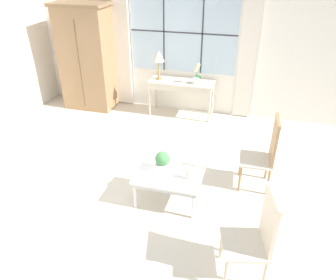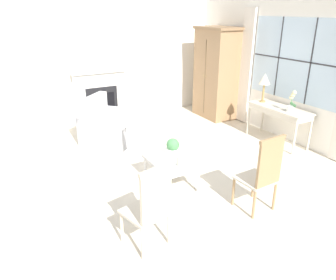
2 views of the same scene
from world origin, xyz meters
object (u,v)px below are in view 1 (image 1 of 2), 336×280
console_table (182,85)px  armoire (87,57)px  accent_chair_wooden (257,234)px  armchair_upholstered (19,167)px  side_chair_wooden (265,151)px  pillar_candle (188,174)px  coffee_table (169,178)px  table_lamp (159,57)px  potted_plant_small (162,161)px  potted_orchid (197,76)px

console_table → armoire: bearing=-178.0°
accent_chair_wooden → console_table: bearing=114.2°
armchair_upholstered → side_chair_wooden: (3.36, 0.88, 0.30)m
side_chair_wooden → pillar_candle: (-0.93, -0.68, -0.09)m
accent_chair_wooden → coffee_table: (-1.14, 0.89, -0.19)m
coffee_table → table_lamp: bearing=109.3°
armchair_upholstered → potted_plant_small: size_ratio=4.99×
armoire → potted_plant_small: size_ratio=7.75×
potted_orchid → pillar_candle: potted_orchid is taller
table_lamp → potted_orchid: table_lamp is taller
console_table → table_lamp: size_ratio=2.25×
coffee_table → pillar_candle: 0.29m
armoire → table_lamp: size_ratio=3.67×
table_lamp → accent_chair_wooden: 4.21m
console_table → potted_orchid: size_ratio=3.21×
side_chair_wooden → pillar_candle: 1.15m
armoire → potted_orchid: armoire is taller
potted_orchid → potted_plant_small: potted_orchid is taller
armoire → potted_orchid: size_ratio=5.24×
potted_plant_small → coffee_table: bearing=-41.6°
armchair_upholstered → accent_chair_wooden: accent_chair_wooden is taller
armchair_upholstered → pillar_candle: size_ratio=8.44×
console_table → potted_plant_small: console_table is taller
potted_plant_small → accent_chair_wooden: bearing=-38.4°
potted_orchid → armchair_upholstered: size_ratio=0.30×
table_lamp → coffee_table: bearing=-70.7°
armoire → console_table: armoire is taller
armoire → console_table: (1.99, 0.07, -0.43)m
side_chair_wooden → coffee_table: side_chair_wooden is taller
potted_orchid → coffee_table: bearing=-86.2°
console_table → coffee_table: console_table is taller
potted_plant_small → pillar_candle: (0.37, -0.10, -0.07)m
potted_orchid → table_lamp: bearing=176.9°
coffee_table → potted_plant_small: potted_plant_small is taller
potted_plant_small → side_chair_wooden: bearing=24.0°
coffee_table → console_table: bearing=100.0°
armoire → table_lamp: 1.53m
armchair_upholstered → pillar_candle: armchair_upholstered is taller
side_chair_wooden → accent_chair_wooden: side_chair_wooden is taller
armchair_upholstered → side_chair_wooden: 3.49m
table_lamp → potted_orchid: bearing=-3.1°
side_chair_wooden → pillar_candle: bearing=-143.9°
table_lamp → pillar_candle: table_lamp is taller
table_lamp → coffee_table: 2.98m
pillar_candle → accent_chair_wooden: bearing=-45.5°
coffee_table → pillar_candle: size_ratio=5.37×
potted_orchid → pillar_candle: 2.73m
armchair_upholstered → side_chair_wooden: bearing=14.6°
coffee_table → armchair_upholstered: bearing=-174.8°
accent_chair_wooden → side_chair_wooden: bearing=88.2°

